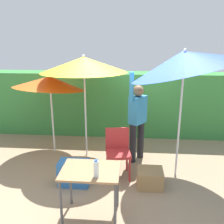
{
  "coord_description": "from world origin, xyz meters",
  "views": [
    {
      "loc": [
        0.38,
        -4.33,
        2.47
      ],
      "look_at": [
        0.0,
        0.3,
        1.1
      ],
      "focal_mm": 39.75,
      "sensor_mm": 36.0,
      "label": 1
    }
  ],
  "objects_px": {
    "umbrella_orange": "(49,83)",
    "chair_plastic": "(118,149)",
    "folding_table": "(91,176)",
    "crate_cardboard": "(150,178)",
    "person_vendor": "(137,118)",
    "cooler_box": "(74,173)",
    "umbrella_yellow": "(84,65)",
    "bottle_water": "(96,169)",
    "umbrella_rainbow": "(184,61)"
  },
  "relations": [
    {
      "from": "umbrella_orange",
      "to": "folding_table",
      "type": "bearing_deg",
      "value": -60.25
    },
    {
      "from": "umbrella_yellow",
      "to": "folding_table",
      "type": "bearing_deg",
      "value": -77.66
    },
    {
      "from": "person_vendor",
      "to": "crate_cardboard",
      "type": "bearing_deg",
      "value": -77.63
    },
    {
      "from": "umbrella_yellow",
      "to": "bottle_water",
      "type": "relative_size",
      "value": 9.07
    },
    {
      "from": "umbrella_yellow",
      "to": "crate_cardboard",
      "type": "distance_m",
      "value": 2.51
    },
    {
      "from": "umbrella_rainbow",
      "to": "chair_plastic",
      "type": "distance_m",
      "value": 1.94
    },
    {
      "from": "cooler_box",
      "to": "crate_cardboard",
      "type": "bearing_deg",
      "value": 1.71
    },
    {
      "from": "crate_cardboard",
      "to": "umbrella_yellow",
      "type": "bearing_deg",
      "value": 139.53
    },
    {
      "from": "umbrella_yellow",
      "to": "person_vendor",
      "type": "distance_m",
      "value": 1.52
    },
    {
      "from": "person_vendor",
      "to": "cooler_box",
      "type": "distance_m",
      "value": 1.68
    },
    {
      "from": "umbrella_yellow",
      "to": "bottle_water",
      "type": "height_order",
      "value": "umbrella_yellow"
    },
    {
      "from": "umbrella_yellow",
      "to": "cooler_box",
      "type": "xyz_separation_m",
      "value": [
        -0.01,
        -1.16,
        -1.76
      ]
    },
    {
      "from": "umbrella_orange",
      "to": "crate_cardboard",
      "type": "distance_m",
      "value": 2.85
    },
    {
      "from": "umbrella_rainbow",
      "to": "person_vendor",
      "type": "distance_m",
      "value": 1.52
    },
    {
      "from": "umbrella_orange",
      "to": "person_vendor",
      "type": "relative_size",
      "value": 0.98
    },
    {
      "from": "umbrella_orange",
      "to": "cooler_box",
      "type": "distance_m",
      "value": 2.06
    },
    {
      "from": "crate_cardboard",
      "to": "cooler_box",
      "type": "bearing_deg",
      "value": -178.29
    },
    {
      "from": "umbrella_orange",
      "to": "bottle_water",
      "type": "distance_m",
      "value": 2.75
    },
    {
      "from": "umbrella_orange",
      "to": "cooler_box",
      "type": "xyz_separation_m",
      "value": [
        0.78,
        -1.34,
        -1.36
      ]
    },
    {
      "from": "umbrella_orange",
      "to": "chair_plastic",
      "type": "distance_m",
      "value": 2.08
    },
    {
      "from": "person_vendor",
      "to": "crate_cardboard",
      "type": "xyz_separation_m",
      "value": [
        0.22,
        -1.0,
        -0.78
      ]
    },
    {
      "from": "person_vendor",
      "to": "folding_table",
      "type": "distance_m",
      "value": 1.98
    },
    {
      "from": "chair_plastic",
      "to": "cooler_box",
      "type": "bearing_deg",
      "value": -151.7
    },
    {
      "from": "person_vendor",
      "to": "folding_table",
      "type": "xyz_separation_m",
      "value": [
        -0.67,
        -1.84,
        -0.27
      ]
    },
    {
      "from": "umbrella_orange",
      "to": "umbrella_yellow",
      "type": "bearing_deg",
      "value": -12.45
    },
    {
      "from": "person_vendor",
      "to": "cooler_box",
      "type": "xyz_separation_m",
      "value": [
        -1.1,
        -1.04,
        -0.72
      ]
    },
    {
      "from": "chair_plastic",
      "to": "crate_cardboard",
      "type": "relative_size",
      "value": 2.02
    },
    {
      "from": "umbrella_yellow",
      "to": "cooler_box",
      "type": "distance_m",
      "value": 2.11
    },
    {
      "from": "crate_cardboard",
      "to": "person_vendor",
      "type": "bearing_deg",
      "value": 102.37
    },
    {
      "from": "cooler_box",
      "to": "bottle_water",
      "type": "distance_m",
      "value": 1.29
    },
    {
      "from": "umbrella_orange",
      "to": "crate_cardboard",
      "type": "height_order",
      "value": "umbrella_orange"
    },
    {
      "from": "umbrella_yellow",
      "to": "bottle_water",
      "type": "distance_m",
      "value": 2.46
    },
    {
      "from": "crate_cardboard",
      "to": "folding_table",
      "type": "xyz_separation_m",
      "value": [
        -0.89,
        -0.84,
        0.51
      ]
    },
    {
      "from": "chair_plastic",
      "to": "bottle_water",
      "type": "bearing_deg",
      "value": -98.35
    },
    {
      "from": "umbrella_orange",
      "to": "crate_cardboard",
      "type": "bearing_deg",
      "value": -31.62
    },
    {
      "from": "umbrella_rainbow",
      "to": "bottle_water",
      "type": "bearing_deg",
      "value": -132.35
    },
    {
      "from": "umbrella_rainbow",
      "to": "bottle_water",
      "type": "xyz_separation_m",
      "value": [
        -1.29,
        -1.41,
        -1.25
      ]
    },
    {
      "from": "umbrella_yellow",
      "to": "crate_cardboard",
      "type": "xyz_separation_m",
      "value": [
        1.31,
        -1.12,
        -1.82
      ]
    },
    {
      "from": "crate_cardboard",
      "to": "bottle_water",
      "type": "relative_size",
      "value": 1.83
    },
    {
      "from": "person_vendor",
      "to": "bottle_water",
      "type": "relative_size",
      "value": 7.83
    },
    {
      "from": "umbrella_orange",
      "to": "folding_table",
      "type": "relative_size",
      "value": 2.3
    },
    {
      "from": "umbrella_orange",
      "to": "person_vendor",
      "type": "height_order",
      "value": "person_vendor"
    },
    {
      "from": "umbrella_yellow",
      "to": "umbrella_orange",
      "type": "bearing_deg",
      "value": 167.55
    },
    {
      "from": "crate_cardboard",
      "to": "bottle_water",
      "type": "height_order",
      "value": "bottle_water"
    },
    {
      "from": "cooler_box",
      "to": "umbrella_rainbow",
      "type": "bearing_deg",
      "value": 13.6
    },
    {
      "from": "umbrella_orange",
      "to": "cooler_box",
      "type": "relative_size",
      "value": 3.47
    },
    {
      "from": "umbrella_yellow",
      "to": "bottle_water",
      "type": "xyz_separation_m",
      "value": [
        0.53,
        -2.13,
        -1.11
      ]
    },
    {
      "from": "person_vendor",
      "to": "chair_plastic",
      "type": "distance_m",
      "value": 0.85
    },
    {
      "from": "chair_plastic",
      "to": "umbrella_rainbow",
      "type": "bearing_deg",
      "value": 2.24
    },
    {
      "from": "folding_table",
      "to": "bottle_water",
      "type": "bearing_deg",
      "value": -58.1
    }
  ]
}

